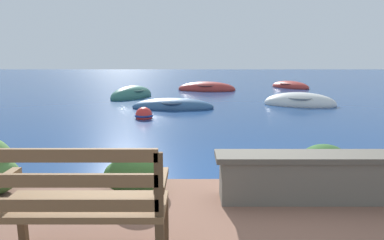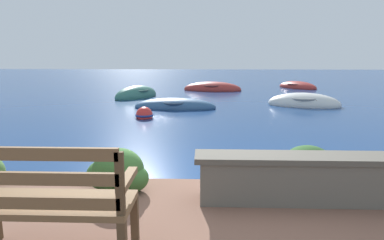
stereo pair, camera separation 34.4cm
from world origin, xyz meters
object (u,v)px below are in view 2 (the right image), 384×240
Objects in this scene: park_bench at (48,200)px; rowboat_outer at (212,89)px; mooring_buoy at (144,115)px; rowboat_mid at (304,104)px; rowboat_nearest at (175,107)px; rowboat_distant at (297,87)px; rowboat_far at (136,96)px.

rowboat_outer is (1.55, 15.00, -0.63)m from park_bench.
rowboat_outer reaches higher than mooring_buoy.
park_bench is 0.41× the size of rowboat_outer.
rowboat_mid is at bearing 72.34° from park_bench.
rowboat_mid is 5.83m from mooring_buoy.
rowboat_outer is 5.82× the size of mooring_buoy.
rowboat_distant reaches higher than rowboat_nearest.
rowboat_far reaches higher than rowboat_outer.
rowboat_outer is (3.27, 3.06, -0.01)m from rowboat_far.
rowboat_nearest is at bearing -152.69° from rowboat_mid.
rowboat_mid is at bearing -46.80° from rowboat_distant.
rowboat_nearest is 0.91× the size of rowboat_outer.
rowboat_mid is at bearing 26.63° from mooring_buoy.
rowboat_nearest is 1.08× the size of rowboat_far.
mooring_buoy is at bearing -69.77° from rowboat_distant.
rowboat_outer is (-3.11, 5.22, -0.00)m from rowboat_mid.
rowboat_distant is (1.55, 6.69, -0.01)m from rowboat_mid.
rowboat_mid reaches higher than mooring_buoy.
rowboat_mid is 0.89× the size of rowboat_outer.
mooring_buoy is (1.17, -4.78, 0.01)m from rowboat_far.
rowboat_mid is at bearing -50.93° from rowboat_outer.
rowboat_far is (-1.89, 2.93, 0.02)m from rowboat_nearest.
rowboat_nearest is 1.98m from mooring_buoy.
park_bench is 2.36× the size of mooring_buoy.
park_bench is at bearing -87.61° from rowboat_outer.
rowboat_far is 9.13m from rowboat_distant.
park_bench is 10.85m from rowboat_mid.
rowboat_mid is 6.87m from rowboat_distant.
park_bench reaches higher than rowboat_outer.
rowboat_outer is at bearing 138.39° from rowboat_mid.
rowboat_distant is at bearing -126.90° from rowboat_nearest.
rowboat_far is 4.92m from mooring_buoy.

